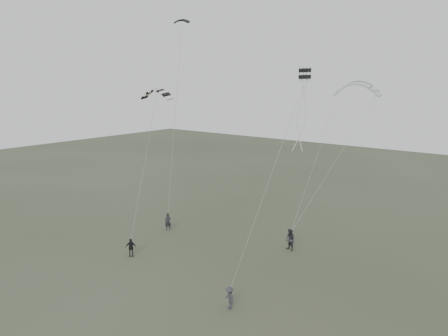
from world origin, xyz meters
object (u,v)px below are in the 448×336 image
Objects in this scene: kite_dark_small at (182,20)px; kite_box at (305,74)px; flyer_left at (168,222)px; kite_striped at (157,90)px; kite_pale_large at (357,83)px; flyer_far at (229,298)px; flyer_center at (131,247)px; flyer_right at (290,240)px.

kite_dark_small reaches higher than kite_box.
kite_striped reaches higher than flyer_left.
kite_striped is (-14.81, -10.83, -0.61)m from kite_pale_large.
kite_box is at bearing 108.96° from flyer_far.
kite_pale_large is at bearing -4.35° from kite_dark_small.
flyer_center is 22.64m from kite_dark_small.
kite_box is at bearing -23.65° from flyer_center.
kite_pale_large is at bearing 7.60° from flyer_center.
flyer_left reaches higher than flyer_center.
kite_box is (0.67, -11.40, 0.74)m from kite_pale_large.
flyer_left is at bearing 62.08° from flyer_center.
kite_box reaches higher than flyer_far.
flyer_far is (13.95, -8.30, -0.10)m from flyer_left.
flyer_left is at bearing -149.39° from flyer_right.
flyer_left is 12.45m from flyer_right.
flyer_left is 16.23m from flyer_far.
flyer_right is at bearing 11.09° from kite_striped.
flyer_left is at bearing -179.45° from kite_box.
flyer_right is at bearing -113.85° from kite_pale_large.
flyer_center is at bearing -160.46° from flyer_far.
kite_box is (1.12, 7.12, 14.27)m from flyer_far.
kite_dark_small reaches higher than kite_striped.
kite_box is at bearing -36.05° from flyer_right.
flyer_far is 0.97× the size of kite_dark_small.
flyer_right is 14.91m from kite_box.
kite_box reaches higher than flyer_center.
flyer_right is 2.71× the size of kite_box.
kite_striped is at bearing 179.73° from flyer_far.
kite_box is at bearing -38.48° from flyer_left.
flyer_center is 1.03× the size of flyer_far.
flyer_center is at bearing -119.04° from flyer_right.
flyer_far is at bearing -98.25° from kite_pale_large.
kite_pale_large reaches higher than kite_striped.
kite_dark_small is at bearing 98.95° from kite_striped.
kite_pale_large is (12.20, 16.80, 13.51)m from flyer_center.
kite_dark_small reaches higher than flyer_right.
flyer_far is 20.79m from kite_striped.
kite_pale_large is at bearing 116.48° from flyer_far.
flyer_center is (2.20, -6.58, -0.08)m from flyer_left.
kite_box reaches higher than kite_pale_large.
flyer_far is at bearing -64.15° from kite_dark_small.
kite_dark_small is 0.46× the size of kite_striped.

